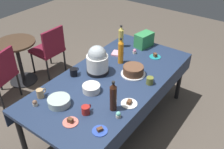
{
  "coord_description": "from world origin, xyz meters",
  "views": [
    {
      "loc": [
        -1.98,
        -1.43,
        2.45
      ],
      "look_at": [
        0.0,
        0.0,
        0.8
      ],
      "focal_mm": 40.57,
      "sensor_mm": 36.0,
      "label": 1
    }
  ],
  "objects": [
    {
      "name": "soda_bottle_ginger_ale",
      "position": [
        0.72,
        0.36,
        0.9
      ],
      "size": [
        0.07,
        0.07,
        0.32
      ],
      "color": "gold",
      "rests_on": "potluck_table"
    },
    {
      "name": "glass_salad_bowl",
      "position": [
        -0.7,
        0.16,
        0.79
      ],
      "size": [
        0.23,
        0.23,
        0.08
      ],
      "primitive_type": "cylinder",
      "color": "#B2C6BC",
      "rests_on": "potluck_table"
    },
    {
      "name": "dessert_plate_white",
      "position": [
        -0.27,
        -0.41,
        0.76
      ],
      "size": [
        0.17,
        0.17,
        0.04
      ],
      "color": "white",
      "rests_on": "potluck_table"
    },
    {
      "name": "soda_bottle_orange_juice",
      "position": [
        0.35,
        0.12,
        0.91
      ],
      "size": [
        0.07,
        0.07,
        0.35
      ],
      "color": "orange",
      "rests_on": "potluck_table"
    },
    {
      "name": "cupcake_mint",
      "position": [
        -0.5,
        -0.43,
        0.78
      ],
      "size": [
        0.05,
        0.05,
        0.07
      ],
      "color": "beige",
      "rests_on": "potluck_table"
    },
    {
      "name": "dessert_plate_teal",
      "position": [
        0.73,
        -0.18,
        0.76
      ],
      "size": [
        0.15,
        0.15,
        0.06
      ],
      "color": "teal",
      "rests_on": "potluck_table"
    },
    {
      "name": "cupcake_vanilla",
      "position": [
        0.29,
        0.33,
        0.78
      ],
      "size": [
        0.05,
        0.05,
        0.07
      ],
      "color": "beige",
      "rests_on": "potluck_table"
    },
    {
      "name": "cupcake_lemon",
      "position": [
        0.66,
        0.1,
        0.78
      ],
      "size": [
        0.05,
        0.05,
        0.07
      ],
      "color": "beige",
      "rests_on": "potluck_table"
    },
    {
      "name": "frosted_layer_cake",
      "position": [
        0.21,
        -0.16,
        0.8
      ],
      "size": [
        0.3,
        0.3,
        0.11
      ],
      "color": "silver",
      "rests_on": "potluck_table"
    },
    {
      "name": "maroon_chair_right",
      "position": [
        0.4,
        1.55,
        0.49
      ],
      "size": [
        0.45,
        0.45,
        0.85
      ],
      "color": "maroon",
      "rests_on": "ground"
    },
    {
      "name": "ceramic_snack_bowl",
      "position": [
        -0.33,
        0.04,
        0.79
      ],
      "size": [
        0.19,
        0.19,
        0.08
      ],
      "primitive_type": "cylinder",
      "color": "silver",
      "rests_on": "potluck_table"
    },
    {
      "name": "ground",
      "position": [
        0.0,
        0.0,
        0.0
      ],
      "size": [
        9.0,
        9.0,
        0.0
      ],
      "primitive_type": "plane",
      "color": "brown"
    },
    {
      "name": "coffee_mug_olive",
      "position": [
        0.16,
        -0.41,
        0.79
      ],
      "size": [
        0.12,
        0.08,
        0.09
      ],
      "color": "olive",
      "rests_on": "potluck_table"
    },
    {
      "name": "soda_bottle_cola",
      "position": [
        -0.43,
        -0.33,
        0.91
      ],
      "size": [
        0.07,
        0.07,
        0.34
      ],
      "color": "#33190F",
      "rests_on": "potluck_table"
    },
    {
      "name": "coffee_mug_red",
      "position": [
        -0.64,
        -0.15,
        0.79
      ],
      "size": [
        0.12,
        0.08,
        0.08
      ],
      "color": "#B2231E",
      "rests_on": "potluck_table"
    },
    {
      "name": "round_cafe_table",
      "position": [
        -0.05,
        1.78,
        0.5
      ],
      "size": [
        0.6,
        0.6,
        0.72
      ],
      "color": "#473323",
      "rests_on": "ground"
    },
    {
      "name": "coffee_mug_black",
      "position": [
        -0.22,
        0.4,
        0.8
      ],
      "size": [
        0.13,
        0.09,
        0.09
      ],
      "color": "black",
      "rests_on": "potluck_table"
    },
    {
      "name": "soda_carton",
      "position": [
        0.92,
        0.1,
        0.85
      ],
      "size": [
        0.28,
        0.2,
        0.2
      ],
      "primitive_type": "cube",
      "rotation": [
        0.0,
        0.0,
        -0.18
      ],
      "color": "#338C4C",
      "rests_on": "potluck_table"
    },
    {
      "name": "potluck_table",
      "position": [
        0.0,
        0.0,
        0.69
      ],
      "size": [
        2.2,
        1.1,
        0.75
      ],
      "color": "navy",
      "rests_on": "ground"
    },
    {
      "name": "dessert_plate_cobalt",
      "position": [
        -0.74,
        -0.4,
        0.76
      ],
      "size": [
        0.14,
        0.14,
        0.04
      ],
      "color": "#2D4CB2",
      "rests_on": "potluck_table"
    },
    {
      "name": "paper_napkin_stack",
      "position": [
        0.5,
        0.27,
        0.76
      ],
      "size": [
        0.18,
        0.18,
        0.02
      ],
      "primitive_type": "cube",
      "rotation": [
        0.0,
        0.0,
        0.32
      ],
      "color": "pink",
      "rests_on": "potluck_table"
    },
    {
      "name": "coffee_mug_tan",
      "position": [
        -0.72,
        0.41,
        0.8
      ],
      "size": [
        0.12,
        0.08,
        0.1
      ],
      "color": "tan",
      "rests_on": "potluck_table"
    },
    {
      "name": "slow_cooker",
      "position": [
        -0.0,
        0.21,
        0.92
      ],
      "size": [
        0.27,
        0.27,
        0.35
      ],
      "color": "black",
      "rests_on": "potluck_table"
    },
    {
      "name": "dessert_plate_coral",
      "position": [
        -0.82,
        -0.11,
        0.76
      ],
      "size": [
        0.15,
        0.15,
        0.05
      ],
      "color": "#E07266",
      "rests_on": "potluck_table"
    },
    {
      "name": "cupcake_rose",
      "position": [
        -0.85,
        0.35,
        0.78
      ],
      "size": [
        0.05,
        0.05,
        0.07
      ],
      "color": "beige",
      "rests_on": "potluck_table"
    }
  ]
}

